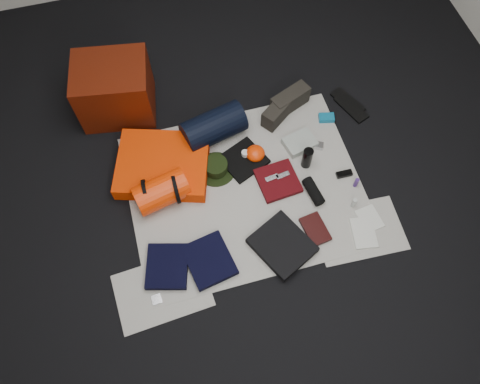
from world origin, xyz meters
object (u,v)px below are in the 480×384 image
object	(u,v)px
sleeping_pad	(163,165)
paperback_book	(315,229)
water_bottle	(307,158)
compact_camera	(317,145)
stuff_sack	(161,192)
red_cabinet	(115,90)
navy_duffel	(214,127)

from	to	relation	value
sleeping_pad	paperback_book	bearing A→B (deg)	-39.70
sleeping_pad	paperback_book	distance (m)	1.15
water_bottle	compact_camera	distance (m)	0.19
stuff_sack	compact_camera	size ratio (longest dim) A/B	3.94
red_cabinet	paperback_book	bearing A→B (deg)	-41.79
sleeping_pad	compact_camera	distance (m)	1.12
red_cabinet	sleeping_pad	xyz separation A→B (m)	(0.21, -0.62, -0.15)
stuff_sack	navy_duffel	bearing A→B (deg)	41.38
stuff_sack	compact_camera	distance (m)	1.17
paperback_book	sleeping_pad	bearing A→B (deg)	132.50
stuff_sack	water_bottle	bearing A→B (deg)	-0.13
navy_duffel	paperback_book	world-z (taller)	navy_duffel
sleeping_pad	navy_duffel	distance (m)	0.46
sleeping_pad	paperback_book	size ratio (longest dim) A/B	2.91
sleeping_pad	stuff_sack	size ratio (longest dim) A/B	1.77
navy_duffel	compact_camera	distance (m)	0.76
sleeping_pad	navy_duffel	bearing A→B (deg)	23.34
stuff_sack	paperback_book	bearing A→B (deg)	-28.26
sleeping_pad	red_cabinet	bearing A→B (deg)	108.68
red_cabinet	navy_duffel	distance (m)	0.77
red_cabinet	water_bottle	distance (m)	1.48
compact_camera	paperback_book	size ratio (longest dim) A/B	0.42
navy_duffel	stuff_sack	bearing A→B (deg)	-152.21
sleeping_pad	compact_camera	bearing A→B (deg)	-5.78
navy_duffel	sleeping_pad	bearing A→B (deg)	-170.25
paperback_book	stuff_sack	bearing A→B (deg)	143.94
red_cabinet	navy_duffel	world-z (taller)	red_cabinet
water_bottle	paperback_book	size ratio (longest dim) A/B	0.82
water_bottle	stuff_sack	bearing A→B (deg)	179.87
sleeping_pad	stuff_sack	world-z (taller)	stuff_sack
stuff_sack	water_bottle	xyz separation A→B (m)	(1.04, -0.00, -0.02)
sleeping_pad	navy_duffel	world-z (taller)	navy_duffel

